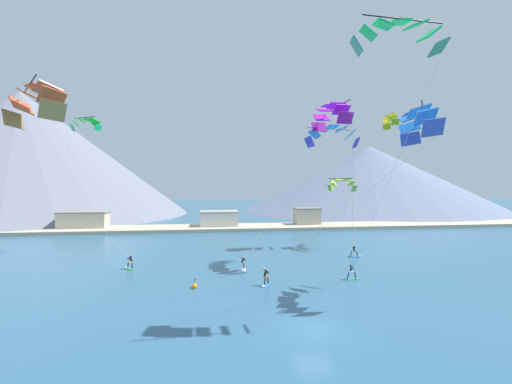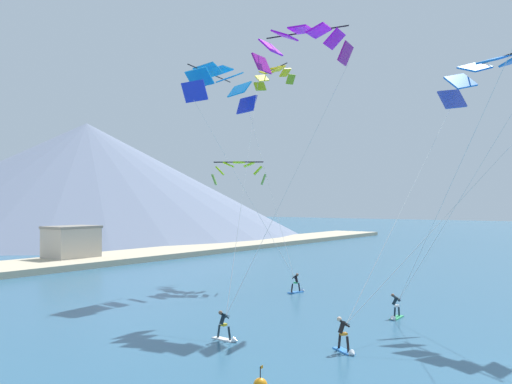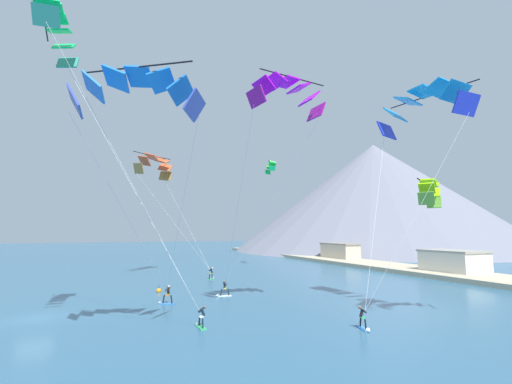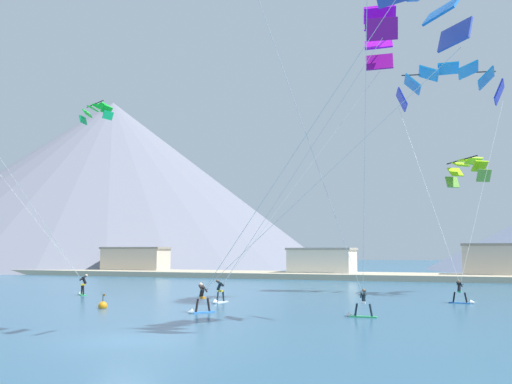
% 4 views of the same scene
% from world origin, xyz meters
% --- Properties ---
extents(ground_plane, '(400.00, 400.00, 0.00)m').
position_xyz_m(ground_plane, '(0.00, 0.00, 0.00)').
color(ground_plane, '#2D5B7A').
extents(kitesurfer_near_lead, '(0.67, 1.77, 1.68)m').
position_xyz_m(kitesurfer_near_lead, '(-3.16, 16.47, 0.48)').
color(kitesurfer_near_lead, white).
rests_on(kitesurfer_near_lead, ground).
extents(kitesurfer_near_trail, '(1.78, 0.84, 1.67)m').
position_xyz_m(kitesurfer_near_trail, '(12.77, 21.75, 0.46)').
color(kitesurfer_near_trail, '#337FDB').
rests_on(kitesurfer_near_trail, ground).
extents(kitesurfer_mid_center, '(1.76, 0.63, 1.61)m').
position_xyz_m(kitesurfer_mid_center, '(7.44, 11.36, 0.43)').
color(kitesurfer_mid_center, '#33B266').
rests_on(kitesurfer_mid_center, ground).
extents(kitesurfer_far_left, '(1.27, 1.68, 1.80)m').
position_xyz_m(kitesurfer_far_left, '(-1.65, 10.28, 0.56)').
color(kitesurfer_far_left, '#337FDB').
rests_on(kitesurfer_far_left, ground).
extents(kitesurfer_far_right, '(1.53, 1.50, 1.77)m').
position_xyz_m(kitesurfer_far_right, '(-16.35, 19.06, 0.54)').
color(kitesurfer_far_right, '#33B266').
rests_on(kitesurfer_far_right, ground).
extents(parafoil_kite_near_lead, '(12.50, 7.33, 18.51)m').
position_xyz_m(parafoil_kite_near_lead, '(7.93, 18.45, 18.65)').
color(parafoil_kite_near_lead, '#90138C').
extents(parafoil_kite_near_trail, '(8.82, 9.36, 17.98)m').
position_xyz_m(parafoil_kite_near_trail, '(12.23, 29.42, 17.83)').
color(parafoil_kite_near_trail, '#1B2DC6').
extents(parafoil_kite_mid_center, '(7.06, 11.28, 20.61)m').
position_xyz_m(parafoil_kite_mid_center, '(6.64, 1.01, 20.75)').
color(parafoil_kite_mid_center, teal).
extents(parafoil_kite_far_left, '(15.44, 8.03, 15.39)m').
position_xyz_m(parafoil_kite_far_left, '(11.43, 6.16, 15.48)').
color(parafoil_kite_far_left, '#3348AF').
extents(parafoil_kite_far_right, '(10.08, 10.90, 17.65)m').
position_xyz_m(parafoil_kite_far_right, '(-22.68, 11.41, 17.48)').
color(parafoil_kite_far_right, olive).
extents(parafoil_kite_distant_high_outer, '(4.74, 2.40, 2.14)m').
position_xyz_m(parafoil_kite_distant_high_outer, '(-25.76, 33.29, 19.39)').
color(parafoil_kite_distant_high_outer, '#13BA63').
extents(parafoil_kite_distant_low_drift, '(2.66, 5.40, 2.23)m').
position_xyz_m(parafoil_kite_distant_low_drift, '(22.53, 30.64, 20.65)').
color(parafoil_kite_distant_low_drift, '#78A217').
extents(parafoil_kite_distant_mid_solo, '(3.52, 4.68, 2.08)m').
position_xyz_m(parafoil_kite_distant_mid_solo, '(13.39, 28.24, 10.18)').
color(parafoil_kite_distant_mid_solo, '#6CAA39').
extents(race_marker_buoy, '(0.56, 0.56, 1.02)m').
position_xyz_m(race_marker_buoy, '(-8.47, 10.55, 0.16)').
color(race_marker_buoy, orange).
rests_on(race_marker_buoy, ground).
extents(shoreline_strip, '(180.00, 10.00, 0.70)m').
position_xyz_m(shoreline_strip, '(0.00, 53.37, 0.35)').
color(shoreline_strip, '#BCAD8E').
rests_on(shoreline_strip, ground).
extents(shore_building_harbour_front, '(5.98, 4.21, 4.46)m').
position_xyz_m(shore_building_harbour_front, '(15.58, 54.97, 2.24)').
color(shore_building_harbour_front, '#B7AD9E').
rests_on(shore_building_harbour_front, ground).
extents(shore_building_promenade_mid, '(10.09, 4.33, 4.12)m').
position_xyz_m(shore_building_promenade_mid, '(-33.77, 54.98, 2.07)').
color(shore_building_promenade_mid, beige).
rests_on(shore_building_promenade_mid, ground).
extents(shore_building_quay_east, '(8.55, 6.34, 3.96)m').
position_xyz_m(shore_building_quay_east, '(-4.87, 54.80, 1.99)').
color(shore_building_quay_east, silver).
rests_on(shore_building_quay_east, ground).
extents(mountain_peak_west_ridge, '(94.21, 94.21, 24.53)m').
position_xyz_m(mountain_peak_west_ridge, '(52.85, 100.24, 12.27)').
color(mountain_peak_west_ridge, slate).
rests_on(mountain_peak_west_ridge, ground).
extents(mountain_peak_central_summit, '(104.80, 104.80, 39.91)m').
position_xyz_m(mountain_peak_central_summit, '(-67.19, 97.10, 19.95)').
color(mountain_peak_central_summit, slate).
rests_on(mountain_peak_central_summit, ground).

